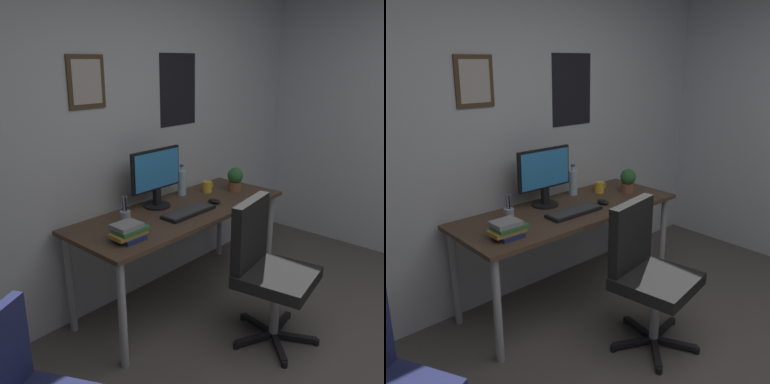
% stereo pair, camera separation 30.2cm
% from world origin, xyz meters
% --- Properties ---
extents(wall_back, '(4.40, 0.10, 2.60)m').
position_xyz_m(wall_back, '(0.00, 2.15, 1.30)').
color(wall_back, silver).
rests_on(wall_back, ground_plane).
extents(desk, '(1.74, 0.67, 0.75)m').
position_xyz_m(desk, '(0.21, 1.74, 0.67)').
color(desk, '#4C3828').
rests_on(desk, ground_plane).
extents(office_chair, '(0.57, 0.57, 0.95)m').
position_xyz_m(office_chair, '(0.23, 1.01, 0.53)').
color(office_chair, black).
rests_on(office_chair, ground_plane).
extents(monitor, '(0.46, 0.20, 0.43)m').
position_xyz_m(monitor, '(0.12, 1.91, 0.99)').
color(monitor, black).
rests_on(monitor, desk).
extents(keyboard, '(0.43, 0.15, 0.03)m').
position_xyz_m(keyboard, '(0.17, 1.63, 0.76)').
color(keyboard, black).
rests_on(keyboard, desk).
extents(computer_mouse, '(0.06, 0.11, 0.04)m').
position_xyz_m(computer_mouse, '(0.47, 1.64, 0.76)').
color(computer_mouse, black).
rests_on(computer_mouse, desk).
extents(water_bottle, '(0.07, 0.07, 0.25)m').
position_xyz_m(water_bottle, '(0.46, 1.97, 0.85)').
color(water_bottle, silver).
rests_on(water_bottle, desk).
extents(coffee_mug_near, '(0.12, 0.08, 0.09)m').
position_xyz_m(coffee_mug_near, '(0.66, 1.86, 0.79)').
color(coffee_mug_near, yellow).
rests_on(coffee_mug_near, desk).
extents(potted_plant, '(0.13, 0.13, 0.19)m').
position_xyz_m(potted_plant, '(0.84, 1.72, 0.85)').
color(potted_plant, brown).
rests_on(potted_plant, desk).
extents(pen_cup, '(0.07, 0.07, 0.20)m').
position_xyz_m(pen_cup, '(-0.27, 1.80, 0.80)').
color(pen_cup, '#9EA0A5').
rests_on(pen_cup, desk).
extents(book_stack_left, '(0.23, 0.15, 0.11)m').
position_xyz_m(book_stack_left, '(-0.42, 1.59, 0.80)').
color(book_stack_left, navy).
rests_on(book_stack_left, desk).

